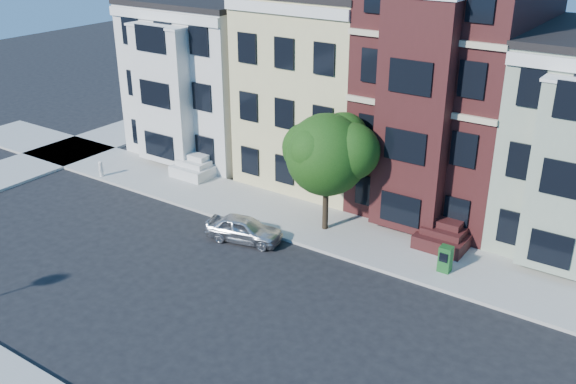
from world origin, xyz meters
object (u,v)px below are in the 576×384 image
Objects in this scene: parked_car at (244,229)px; newspaper_box at (445,259)px; fire_hydrant at (101,170)px; street_tree at (327,160)px.

newspaper_box is at bearing -87.29° from parked_car.
fire_hydrant is (-19.85, -1.09, -0.21)m from newspaper_box.
newspaper_box is (6.12, -0.52, -2.87)m from street_tree.
parked_car is 3.13× the size of newspaper_box.
newspaper_box is 19.88m from fire_hydrant.
fire_hydrant is at bearing -173.31° from street_tree.
street_tree is at bearing 6.69° from fire_hydrant.
street_tree is 4.88m from parked_car.
parked_car is at bearing -6.64° from fire_hydrant.
parked_car is 11.28m from fire_hydrant.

